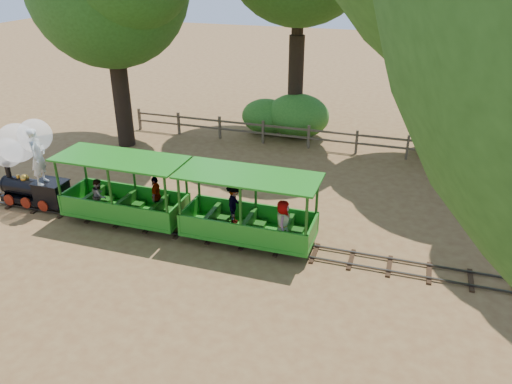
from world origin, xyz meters
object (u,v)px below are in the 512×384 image
(carriage_front, at_px, (126,199))
(carriage_rear, at_px, (250,217))
(locomotive, at_px, (25,157))
(fence, at_px, (332,138))

(carriage_front, relative_size, carriage_rear, 1.00)
(locomotive, height_order, carriage_front, locomotive)
(fence, bearing_deg, carriage_front, -120.90)
(locomotive, relative_size, fence, 0.16)
(carriage_front, xyz_separation_m, fence, (4.80, 8.01, -0.22))
(locomotive, bearing_deg, carriage_rear, -0.27)
(locomotive, distance_m, fence, 11.57)
(carriage_front, height_order, carriage_rear, same)
(carriage_rear, xyz_separation_m, fence, (0.87, 7.98, -0.26))
(locomotive, xyz_separation_m, carriage_rear, (7.46, -0.04, -0.85))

